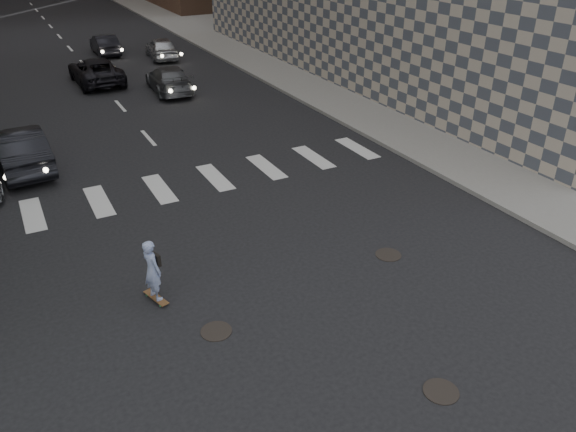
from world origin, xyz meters
name	(u,v)px	position (x,y,z in m)	size (l,w,h in m)	color
ground	(322,335)	(0.00, 0.00, 0.00)	(160.00, 160.00, 0.00)	black
sidewalk_right	(358,67)	(14.50, 20.00, 0.07)	(13.00, 80.00, 0.15)	gray
manhole_a	(441,391)	(1.20, -2.50, 0.01)	(0.70, 0.70, 0.02)	black
manhole_b	(216,331)	(-2.00, 1.20, 0.01)	(0.70, 0.70, 0.02)	black
manhole_c	(388,255)	(3.30, 2.00, 0.01)	(0.70, 0.70, 0.02)	black
skateboarder	(152,270)	(-2.85, 2.96, 0.86)	(0.52, 0.85, 1.65)	brown
traffic_car_a	(19,149)	(-4.88, 13.00, 0.76)	(1.62, 4.63, 1.53)	black
traffic_car_b	(169,79)	(2.89, 20.33, 0.65)	(1.83, 4.49, 1.30)	#53565A
traffic_car_c	(96,71)	(-0.14, 23.75, 0.68)	(2.27, 4.93, 1.37)	black
traffic_car_d	(161,48)	(4.76, 28.00, 0.68)	(1.60, 3.98, 1.35)	#BABCC2
traffic_car_e	(105,45)	(1.83, 30.91, 0.64)	(1.35, 3.89, 1.28)	black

